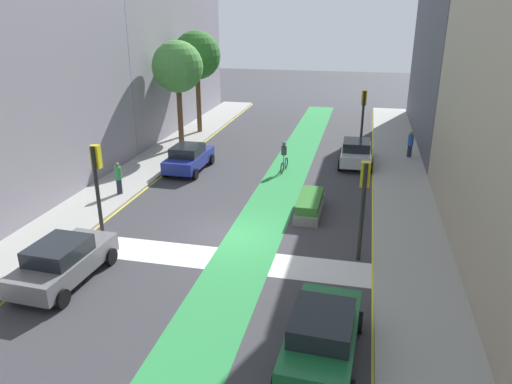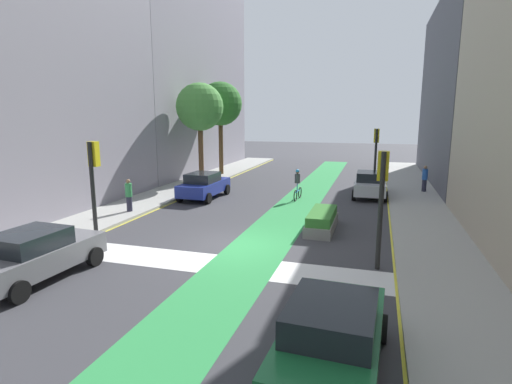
{
  "view_description": "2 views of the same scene",
  "coord_description": "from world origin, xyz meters",
  "px_view_note": "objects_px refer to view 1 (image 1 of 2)",
  "views": [
    {
      "loc": [
        5.2,
        -17.91,
        9.08
      ],
      "look_at": [
        0.74,
        1.85,
        1.4
      ],
      "focal_mm": 33.96,
      "sensor_mm": 36.0,
      "label": 1
    },
    {
      "loc": [
        5.2,
        -14.18,
        5.03
      ],
      "look_at": [
        -0.15,
        3.7,
        1.45
      ],
      "focal_mm": 28.41,
      "sensor_mm": 36.0,
      "label": 2
    }
  ],
  "objects_px": {
    "pedestrian_sidewalk_left_a": "(118,178)",
    "street_tree_near": "(178,67)",
    "car_blue_left_far": "(189,158)",
    "median_planter": "(310,205)",
    "car_grey_left_near": "(63,261)",
    "cyclist_in_lane": "(284,156)",
    "traffic_signal_near_left": "(97,174)",
    "traffic_signal_far_right": "(363,109)",
    "pedestrian_sidewalk_right_a": "(410,144)",
    "traffic_signal_near_right": "(364,192)",
    "car_silver_right_far": "(356,152)",
    "car_green_right_near": "(322,335)",
    "street_tree_far": "(197,56)"
  },
  "relations": [
    {
      "from": "pedestrian_sidewalk_left_a",
      "to": "street_tree_near",
      "type": "bearing_deg",
      "value": 90.81
    },
    {
      "from": "car_blue_left_far",
      "to": "median_planter",
      "type": "distance_m",
      "value": 9.21
    },
    {
      "from": "car_grey_left_near",
      "to": "cyclist_in_lane",
      "type": "distance_m",
      "value": 15.04
    },
    {
      "from": "traffic_signal_near_left",
      "to": "traffic_signal_far_right",
      "type": "bearing_deg",
      "value": 57.37
    },
    {
      "from": "cyclist_in_lane",
      "to": "pedestrian_sidewalk_left_a",
      "type": "xyz_separation_m",
      "value": [
        -7.58,
        -5.9,
        0.02
      ]
    },
    {
      "from": "street_tree_near",
      "to": "pedestrian_sidewalk_right_a",
      "type": "bearing_deg",
      "value": 3.51
    },
    {
      "from": "traffic_signal_near_left",
      "to": "pedestrian_sidewalk_left_a",
      "type": "relative_size",
      "value": 2.42
    },
    {
      "from": "car_grey_left_near",
      "to": "street_tree_near",
      "type": "distance_m",
      "value": 18.11
    },
    {
      "from": "traffic_signal_far_right",
      "to": "car_blue_left_far",
      "type": "distance_m",
      "value": 12.07
    },
    {
      "from": "traffic_signal_near_right",
      "to": "median_planter",
      "type": "distance_m",
      "value": 5.21
    },
    {
      "from": "traffic_signal_far_right",
      "to": "median_planter",
      "type": "distance_m",
      "value": 11.89
    },
    {
      "from": "car_silver_right_far",
      "to": "median_planter",
      "type": "bearing_deg",
      "value": -102.79
    },
    {
      "from": "car_green_right_near",
      "to": "pedestrian_sidewalk_right_a",
      "type": "bearing_deg",
      "value": 79.79
    },
    {
      "from": "traffic_signal_near_left",
      "to": "street_tree_near",
      "type": "distance_m",
      "value": 14.23
    },
    {
      "from": "car_blue_left_far",
      "to": "pedestrian_sidewalk_right_a",
      "type": "xyz_separation_m",
      "value": [
        13.01,
        5.37,
        0.2
      ]
    },
    {
      "from": "traffic_signal_far_right",
      "to": "cyclist_in_lane",
      "type": "bearing_deg",
      "value": -128.39
    },
    {
      "from": "car_grey_left_near",
      "to": "median_planter",
      "type": "relative_size",
      "value": 1.29
    },
    {
      "from": "traffic_signal_far_right",
      "to": "street_tree_far",
      "type": "xyz_separation_m",
      "value": [
        -12.33,
        2.46,
        2.97
      ]
    },
    {
      "from": "median_planter",
      "to": "car_blue_left_far",
      "type": "bearing_deg",
      "value": 148.09
    },
    {
      "from": "car_green_right_near",
      "to": "pedestrian_sidewalk_left_a",
      "type": "relative_size",
      "value": 2.58
    },
    {
      "from": "traffic_signal_far_right",
      "to": "street_tree_near",
      "type": "bearing_deg",
      "value": -169.93
    },
    {
      "from": "car_silver_right_far",
      "to": "street_tree_near",
      "type": "distance_m",
      "value": 12.78
    },
    {
      "from": "traffic_signal_near_right",
      "to": "car_blue_left_far",
      "type": "height_order",
      "value": "traffic_signal_near_right"
    },
    {
      "from": "traffic_signal_far_right",
      "to": "cyclist_in_lane",
      "type": "xyz_separation_m",
      "value": [
        -4.34,
        -5.48,
        -1.9
      ]
    },
    {
      "from": "traffic_signal_near_left",
      "to": "street_tree_near",
      "type": "relative_size",
      "value": 0.57
    },
    {
      "from": "car_green_right_near",
      "to": "car_grey_left_near",
      "type": "bearing_deg",
      "value": 167.15
    },
    {
      "from": "traffic_signal_near_right",
      "to": "traffic_signal_far_right",
      "type": "relative_size",
      "value": 0.95
    },
    {
      "from": "car_green_right_near",
      "to": "pedestrian_sidewalk_left_a",
      "type": "xyz_separation_m",
      "value": [
        -11.37,
        10.22,
        0.19
      ]
    },
    {
      "from": "traffic_signal_near_right",
      "to": "car_blue_left_far",
      "type": "relative_size",
      "value": 0.92
    },
    {
      "from": "traffic_signal_far_right",
      "to": "cyclist_in_lane",
      "type": "height_order",
      "value": "traffic_signal_far_right"
    },
    {
      "from": "traffic_signal_far_right",
      "to": "car_green_right_near",
      "type": "height_order",
      "value": "traffic_signal_far_right"
    },
    {
      "from": "pedestrian_sidewalk_right_a",
      "to": "median_planter",
      "type": "xyz_separation_m",
      "value": [
        -5.2,
        -10.23,
        -0.59
      ]
    },
    {
      "from": "traffic_signal_far_right",
      "to": "pedestrian_sidewalk_right_a",
      "type": "height_order",
      "value": "traffic_signal_far_right"
    },
    {
      "from": "traffic_signal_near_left",
      "to": "car_grey_left_near",
      "type": "height_order",
      "value": "traffic_signal_near_left"
    },
    {
      "from": "car_green_right_near",
      "to": "median_planter",
      "type": "height_order",
      "value": "car_green_right_near"
    },
    {
      "from": "cyclist_in_lane",
      "to": "pedestrian_sidewalk_left_a",
      "type": "distance_m",
      "value": 9.61
    },
    {
      "from": "car_blue_left_far",
      "to": "street_tree_far",
      "type": "xyz_separation_m",
      "value": [
        -2.43,
        9.04,
        5.04
      ]
    },
    {
      "from": "car_green_right_near",
      "to": "pedestrian_sidewalk_left_a",
      "type": "height_order",
      "value": "pedestrian_sidewalk_left_a"
    },
    {
      "from": "traffic_signal_near_right",
      "to": "traffic_signal_near_left",
      "type": "distance_m",
      "value": 10.56
    },
    {
      "from": "traffic_signal_near_left",
      "to": "street_tree_far",
      "type": "relative_size",
      "value": 0.54
    },
    {
      "from": "street_tree_near",
      "to": "cyclist_in_lane",
      "type": "bearing_deg",
      "value": -23.39
    },
    {
      "from": "car_green_right_near",
      "to": "street_tree_near",
      "type": "height_order",
      "value": "street_tree_near"
    },
    {
      "from": "car_silver_right_far",
      "to": "pedestrian_sidewalk_left_a",
      "type": "bearing_deg",
      "value": -145.07
    },
    {
      "from": "car_green_right_near",
      "to": "car_blue_left_far",
      "type": "relative_size",
      "value": 1.01
    },
    {
      "from": "car_grey_left_near",
      "to": "traffic_signal_far_right",
      "type": "bearing_deg",
      "value": 63.26
    },
    {
      "from": "pedestrian_sidewalk_right_a",
      "to": "median_planter",
      "type": "height_order",
      "value": "pedestrian_sidewalk_right_a"
    },
    {
      "from": "pedestrian_sidewalk_right_a",
      "to": "pedestrian_sidewalk_left_a",
      "type": "height_order",
      "value": "pedestrian_sidewalk_right_a"
    },
    {
      "from": "pedestrian_sidewalk_right_a",
      "to": "street_tree_far",
      "type": "bearing_deg",
      "value": 166.61
    },
    {
      "from": "street_tree_near",
      "to": "traffic_signal_near_left",
      "type": "bearing_deg",
      "value": -82.57
    },
    {
      "from": "car_blue_left_far",
      "to": "car_grey_left_near",
      "type": "height_order",
      "value": "same"
    }
  ]
}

